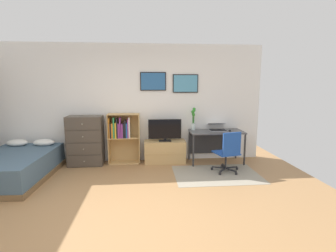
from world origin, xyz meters
TOP-DOWN VIEW (x-y plane):
  - ground_plane at (0.00, 0.00)m, footprint 7.20×7.20m
  - wall_back_with_posters at (0.01, 2.43)m, footprint 6.12×0.09m
  - area_rug at (1.74, 1.27)m, footprint 1.70×1.20m
  - bed at (-2.19, 1.39)m, footprint 1.35×2.01m
  - dresser at (-1.01, 2.15)m, footprint 0.76×0.46m
  - bookshelf at (-0.21, 2.22)m, footprint 0.71×0.30m
  - tv_stand at (0.76, 2.17)m, footprint 0.94×0.41m
  - television at (0.76, 2.15)m, footprint 0.75×0.16m
  - desk at (1.94, 2.15)m, footprint 1.22×0.60m
  - office_chair at (2.00, 1.36)m, footprint 0.58×0.57m
  - laptop at (1.99, 2.18)m, footprint 0.40×0.43m
  - computer_mouse at (2.24, 2.03)m, footprint 0.06×0.10m
  - bamboo_vase at (1.43, 2.24)m, footprint 0.10×0.11m

SIDE VIEW (x-z plane):
  - ground_plane at x=0.00m, z-range 0.00..0.00m
  - area_rug at x=1.74m, z-range 0.00..0.01m
  - bed at x=-2.19m, z-range -0.06..0.56m
  - tv_stand at x=0.76m, z-range 0.00..0.51m
  - office_chair at x=2.00m, z-range 0.03..0.89m
  - dresser at x=-1.01m, z-range 0.00..1.11m
  - desk at x=1.94m, z-range 0.24..0.98m
  - bookshelf at x=-0.21m, z-range 0.11..1.26m
  - computer_mouse at x=2.24m, z-range 0.74..0.77m
  - television at x=0.76m, z-range 0.51..1.01m
  - laptop at x=1.99m, z-range 0.72..0.90m
  - bamboo_vase at x=1.43m, z-range 0.75..1.27m
  - wall_back_with_posters at x=0.01m, z-range 0.01..2.71m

